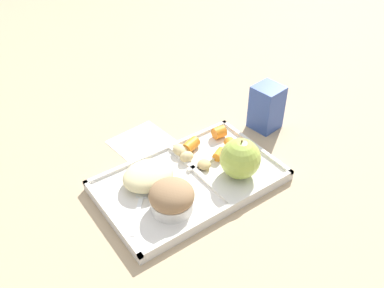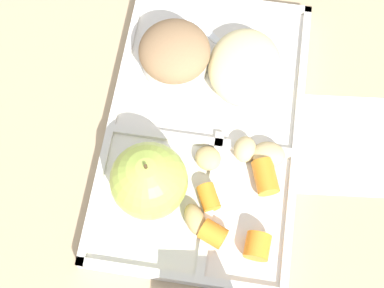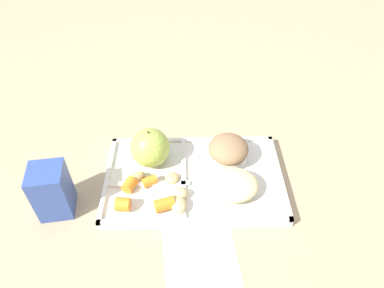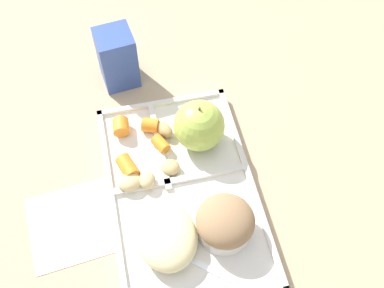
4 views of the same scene
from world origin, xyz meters
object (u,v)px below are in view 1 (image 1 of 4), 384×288
at_px(lunch_tray, 190,181).
at_px(bran_muffin, 172,198).
at_px(plastic_fork, 140,201).
at_px(green_apple, 240,159).
at_px(milk_carton, 266,107).

distance_m(lunch_tray, bran_muffin, 0.09).
distance_m(lunch_tray, plastic_fork, 0.11).
distance_m(green_apple, bran_muffin, 0.16).
bearing_deg(lunch_tray, plastic_fork, -1.33).
bearing_deg(plastic_fork, milk_carton, -171.25).
relative_size(lunch_tray, milk_carton, 3.32).
xyz_separation_m(bran_muffin, plastic_fork, (0.04, -0.05, -0.03)).
relative_size(bran_muffin, plastic_fork, 0.69).
height_order(bran_muffin, milk_carton, milk_carton).
bearing_deg(bran_muffin, lunch_tray, -147.75).
height_order(bran_muffin, plastic_fork, bran_muffin).
bearing_deg(green_apple, milk_carton, -148.30).
relative_size(green_apple, bran_muffin, 1.03).
bearing_deg(milk_carton, bran_muffin, 10.30).
bearing_deg(green_apple, bran_muffin, 0.00).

